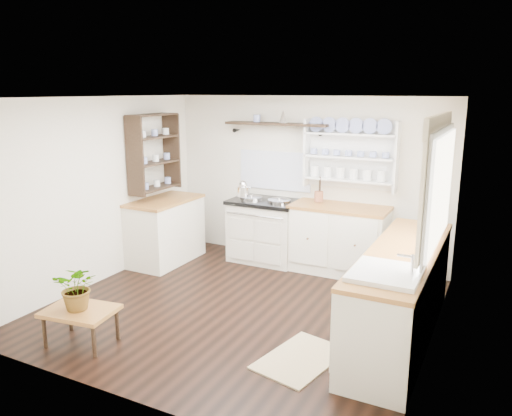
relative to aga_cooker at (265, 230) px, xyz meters
The scene contains 19 objects.
floor 1.70m from the aga_cooker, 73.32° to the right, with size 4.00×3.80×0.01m, color black.
wall_back 0.91m from the aga_cooker, 35.09° to the left, with size 4.00×0.02×2.30m, color beige.
wall_right 3.01m from the aga_cooker, 32.43° to the right, with size 0.02×3.80×2.30m, color beige.
wall_left 2.30m from the aga_cooker, 134.26° to the right, with size 0.02×3.80×2.30m, color beige.
ceiling 2.47m from the aga_cooker, 73.32° to the right, with size 4.00×3.80×0.01m, color white.
window 3.02m from the aga_cooker, 30.41° to the right, with size 0.08×1.55×1.22m.
aga_cooker is the anchor object (origin of this frame).
back_cabinets 1.07m from the aga_cooker, ahead, with size 1.27×0.63×0.90m.
right_cabinets 2.62m from the aga_cooker, 34.11° to the right, with size 0.62×2.43×0.90m.
belfast_sink 3.12m from the aga_cooker, 45.64° to the right, with size 0.55×0.60×0.45m.
left_cabinets 1.40m from the aga_cooker, 151.43° to the right, with size 0.62×1.13×0.90m.
plate_rack 1.60m from the aga_cooker, 14.70° to the left, with size 1.20×0.22×0.90m.
high_shelf 1.48m from the aga_cooker, 71.31° to the left, with size 1.50×0.29×0.16m.
left_shelving 1.88m from the aga_cooker, 153.95° to the right, with size 0.28×0.80×1.05m, color black.
kettle 0.66m from the aga_cooker, 156.86° to the right, with size 0.18×0.18×0.21m, color silver, non-canonical shape.
utensil_crock 0.92m from the aga_cooker, ahead, with size 0.12×0.12×0.14m, color brown.
center_table 3.02m from the aga_cooker, 99.75° to the right, with size 0.71×0.55×0.35m.
potted_plant 3.02m from the aga_cooker, 99.75° to the right, with size 0.40×0.35×0.45m, color #3F7233.
floor_rug 2.77m from the aga_cooker, 57.36° to the right, with size 0.55×0.85×0.02m, color #8D6F52.
Camera 1 is at (2.49, -4.54, 2.37)m, focal length 35.00 mm.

